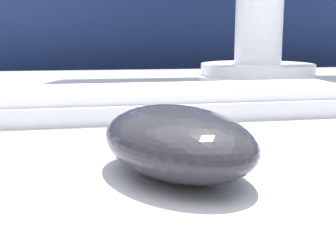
{
  "coord_description": "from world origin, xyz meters",
  "views": [
    {
      "loc": [
        -0.11,
        -0.45,
        0.82
      ],
      "look_at": [
        -0.07,
        -0.17,
        0.76
      ],
      "focal_mm": 50.0,
      "sensor_mm": 36.0,
      "label": 1
    }
  ],
  "objects": [
    {
      "name": "keyboard",
      "position": [
        -0.06,
        -0.0,
        0.75
      ],
      "size": [
        0.43,
        0.14,
        0.02
      ],
      "rotation": [
        0.0,
        0.0,
        0.04
      ],
      "color": "silver",
      "rests_on": "desk"
    },
    {
      "name": "partition_panel",
      "position": [
        0.0,
        0.66,
        0.56
      ],
      "size": [
        5.0,
        0.03,
        1.12
      ],
      "color": "navy",
      "rests_on": "ground_plane"
    },
    {
      "name": "computer_mouse_near",
      "position": [
        -0.07,
        -0.2,
        0.76
      ],
      "size": [
        0.11,
        0.13,
        0.04
      ],
      "rotation": [
        0.0,
        0.0,
        0.4
      ],
      "color": "#232328",
      "rests_on": "desk"
    }
  ]
}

